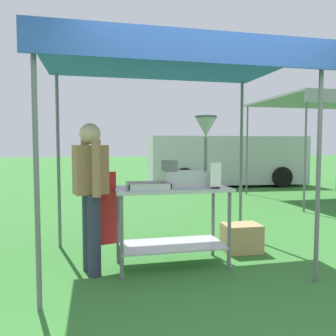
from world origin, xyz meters
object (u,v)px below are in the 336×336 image
Objects in this scene: menu_sign at (216,177)px; vendor at (91,190)px; donut_fryer at (191,162)px; neighbour_tent at (327,103)px; donut_cart at (172,209)px; stall_canopy at (170,66)px; donut_tray at (148,187)px; supply_crate at (241,238)px; van_silver at (226,160)px.

menu_sign is 0.18× the size of vendor.
neighbour_tent reaches higher than donut_fryer.
donut_cart is at bearing -172.81° from donut_fryer.
menu_sign is (0.44, -0.30, -1.24)m from stall_canopy.
donut_tray reaches higher than donut_cart.
donut_fryer is 1.31m from supply_crate.
van_silver is 1.71× the size of neighbour_tent.
donut_fryer is at bearing -158.51° from supply_crate.
donut_cart is 0.58m from donut_fryer.
van_silver reaches higher than donut_cart.
menu_sign is at bearing -48.26° from donut_fryer.
supply_crate is at bearing -138.28° from neighbour_tent.
neighbour_tent is at bearing 41.96° from menu_sign.
neighbour_tent is (5.76, 3.78, 1.55)m from vendor.
van_silver is (3.66, 7.32, -1.39)m from stall_canopy.
van_silver is (3.43, 7.39, -0.31)m from donut_fryer.
donut_tray is at bearing -144.60° from stall_canopy.
stall_canopy is at bearing -142.93° from neighbour_tent.
van_silver is (3.66, 7.42, 0.22)m from donut_cart.
menu_sign is at bearing -136.46° from supply_crate.
neighbour_tent is at bearing 37.07° from stall_canopy.
van_silver reaches higher than donut_tray.
menu_sign is at bearing -34.13° from stall_canopy.
van_silver is at bearing 62.31° from donut_tray.
vendor reaches higher than donut_cart.
stall_canopy is at bearing -166.93° from supply_crate.
menu_sign reaches higher than supply_crate.
stall_canopy is at bearing 90.00° from donut_cart.
vendor is 8.71m from van_silver.
neighbour_tent is at bearing 36.97° from donut_tray.
vendor reaches higher than supply_crate.
donut_fryer reaches higher than supply_crate.
stall_canopy is at bearing 163.75° from donut_fryer.
donut_tray is at bearing -143.03° from neighbour_tent.
van_silver reaches higher than vendor.
supply_crate is (0.77, 0.30, -1.01)m from donut_fryer.
supply_crate is (1.01, 0.23, -2.09)m from stall_canopy.
stall_canopy is at bearing 145.87° from menu_sign.
stall_canopy is at bearing 35.40° from donut_tray.
donut_tray is 0.08× the size of van_silver.
donut_fryer is at bearing 1.68° from vendor.
donut_fryer is 0.26× the size of neighbour_tent.
donut_cart is at bearing -142.20° from neighbour_tent.
donut_tray is 0.56× the size of donut_fryer.
menu_sign is at bearing -24.45° from donut_cart.
stall_canopy is 5.87× the size of supply_crate.
stall_canopy reaches higher than vendor.
van_silver is at bearing 65.14° from donut_fryer.
stall_canopy is 10.00× the size of menu_sign.
vendor reaches higher than donut_tray.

